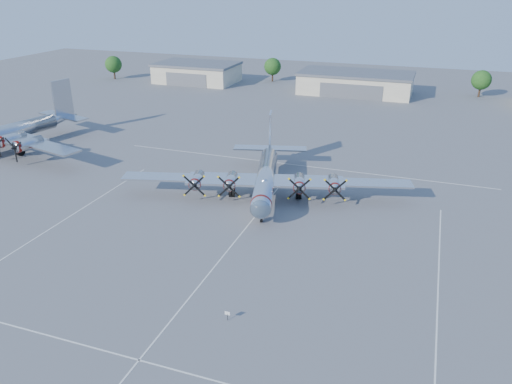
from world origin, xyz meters
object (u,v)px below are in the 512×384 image
(tree_far_west, at_px, (113,64))
(tree_west, at_px, (273,67))
(main_bomber_b29, at_px, (266,193))
(tree_east, at_px, (481,80))
(hangar_center, at_px, (356,83))
(info_placard, at_px, (227,314))
(hangar_west, at_px, (197,72))
(bomber_west, at_px, (14,148))

(tree_far_west, relative_size, tree_west, 1.00)
(tree_far_west, xyz_separation_m, main_bomber_b29, (68.87, -65.22, -4.22))
(tree_east, distance_m, main_bomber_b29, 81.52)
(hangar_center, relative_size, main_bomber_b29, 0.74)
(tree_far_west, xyz_separation_m, tree_east, (100.00, 10.00, 0.00))
(tree_far_west, height_order, info_placard, tree_far_west)
(main_bomber_b29, height_order, info_placard, main_bomber_b29)
(tree_west, distance_m, main_bomber_b29, 80.94)
(tree_east, bearing_deg, tree_far_west, -174.29)
(info_placard, bearing_deg, hangar_west, 117.08)
(main_bomber_b29, xyz_separation_m, info_placard, (5.78, -27.84, 0.64))
(tree_west, bearing_deg, hangar_west, -158.11)
(tree_far_west, bearing_deg, info_placard, -51.27)
(tree_east, distance_m, bomber_west, 106.73)
(hangar_center, relative_size, info_placard, 31.55)
(tree_east, relative_size, bomber_west, 0.17)
(tree_west, relative_size, info_placard, 7.32)
(tree_west, xyz_separation_m, tree_east, (55.00, -2.00, 0.00))
(hangar_west, bearing_deg, tree_far_west, -170.99)
(hangar_west, distance_m, info_placard, 109.01)
(info_placard, bearing_deg, tree_west, 105.74)
(info_placard, bearing_deg, bomber_west, 149.54)
(hangar_center, relative_size, tree_west, 4.31)
(tree_west, bearing_deg, hangar_center, -17.82)
(hangar_center, xyz_separation_m, bomber_west, (-49.20, -65.39, -2.71))
(tree_far_west, bearing_deg, tree_west, 14.93)
(tree_west, bearing_deg, tree_far_west, -165.07)
(hangar_west, relative_size, tree_east, 3.40)
(hangar_west, distance_m, tree_far_west, 25.36)
(tree_west, bearing_deg, main_bomber_b29, -72.82)
(hangar_west, height_order, tree_west, tree_west)
(tree_east, bearing_deg, tree_west, 177.92)
(hangar_west, distance_m, hangar_center, 45.00)
(hangar_west, height_order, bomber_west, hangar_west)
(bomber_west, bearing_deg, tree_far_west, 122.45)
(tree_east, bearing_deg, hangar_west, -175.40)
(main_bomber_b29, bearing_deg, info_placard, -93.36)
(hangar_west, distance_m, tree_east, 75.26)
(hangar_center, xyz_separation_m, info_placard, (4.65, -97.03, -2.07))
(tree_far_west, xyz_separation_m, bomber_west, (20.80, -61.42, -4.22))
(tree_east, xyz_separation_m, bomber_west, (-79.20, -71.42, -4.22))
(tree_far_west, distance_m, main_bomber_b29, 94.95)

